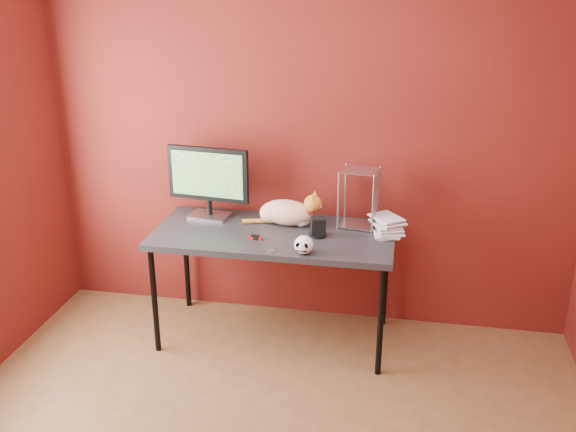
% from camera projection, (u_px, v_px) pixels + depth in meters
% --- Properties ---
extents(room, '(3.52, 3.52, 2.61)m').
position_uv_depth(room, '(237.00, 201.00, 2.47)').
color(room, brown).
rests_on(room, ground).
extents(desk, '(1.50, 0.70, 0.75)m').
position_uv_depth(desk, '(274.00, 239.00, 4.02)').
color(desk, black).
rests_on(desk, ground).
extents(monitor, '(0.55, 0.20, 0.48)m').
position_uv_depth(monitor, '(208.00, 179.00, 4.16)').
color(monitor, '#A9A8AD').
rests_on(monitor, desk).
extents(cat, '(0.52, 0.23, 0.24)m').
position_uv_depth(cat, '(287.00, 212.00, 4.10)').
color(cat, '#D3622C').
rests_on(cat, desk).
extents(skull_mug, '(0.11, 0.11, 0.11)m').
position_uv_depth(skull_mug, '(304.00, 245.00, 3.68)').
color(skull_mug, white).
rests_on(skull_mug, desk).
extents(speaker, '(0.11, 0.11, 0.12)m').
position_uv_depth(speaker, '(318.00, 228.00, 3.93)').
color(speaker, black).
rests_on(speaker, desk).
extents(book_stack, '(0.24, 0.25, 1.22)m').
position_uv_depth(book_stack, '(381.00, 138.00, 3.76)').
color(book_stack, beige).
rests_on(book_stack, desk).
extents(wire_rack, '(0.24, 0.21, 0.38)m').
position_uv_depth(wire_rack, '(359.00, 198.00, 4.04)').
color(wire_rack, '#A9A8AD').
rests_on(wire_rack, desk).
extents(pocket_knife, '(0.09, 0.03, 0.02)m').
position_uv_depth(pocket_knife, '(255.00, 238.00, 3.90)').
color(pocket_knife, '#A9140D').
rests_on(pocket_knife, desk).
extents(black_gadget, '(0.06, 0.04, 0.02)m').
position_uv_depth(black_gadget, '(255.00, 237.00, 3.90)').
color(black_gadget, black).
rests_on(black_gadget, desk).
extents(washer, '(0.05, 0.05, 0.00)m').
position_uv_depth(washer, '(271.00, 251.00, 3.73)').
color(washer, '#A9A8AD').
rests_on(washer, desk).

